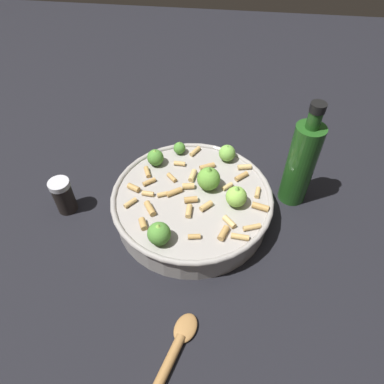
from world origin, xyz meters
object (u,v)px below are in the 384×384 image
at_px(cooking_pan, 192,202).
at_px(olive_oil_bottle, 301,163).
at_px(wooden_spoon, 167,366).
at_px(pepper_shaker, 63,196).

xyz_separation_m(cooking_pan, olive_oil_bottle, (-0.21, -0.08, 0.06)).
distance_m(cooking_pan, wooden_spoon, 0.31).
bearing_deg(cooking_pan, pepper_shaker, 4.71).
bearing_deg(wooden_spoon, pepper_shaker, -46.75).
bearing_deg(cooking_pan, olive_oil_bottle, -159.84).
xyz_separation_m(cooking_pan, wooden_spoon, (-0.00, 0.31, -0.03)).
bearing_deg(wooden_spoon, cooking_pan, -89.61).
height_order(olive_oil_bottle, wooden_spoon, olive_oil_bottle).
relative_size(pepper_shaker, olive_oil_bottle, 0.34).
bearing_deg(olive_oil_bottle, cooking_pan, 20.16).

